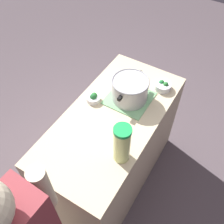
# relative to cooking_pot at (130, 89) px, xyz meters

# --- Properties ---
(ground_plane) EXTENTS (8.00, 8.00, 0.00)m
(ground_plane) POSITION_rel_cooking_pot_xyz_m (0.22, -0.02, -1.01)
(ground_plane) COLOR #594C51
(counter_slab) EXTENTS (1.32, 0.65, 0.91)m
(counter_slab) POSITION_rel_cooking_pot_xyz_m (0.22, -0.02, -0.56)
(counter_slab) COLOR beige
(counter_slab) RESTS_ON ground_plane
(dish_cloth) EXTENTS (0.32, 0.33, 0.01)m
(dish_cloth) POSITION_rel_cooking_pot_xyz_m (-0.00, 0.00, -0.10)
(dish_cloth) COLOR #77B179
(dish_cloth) RESTS_ON counter_slab
(cooking_pot) EXTENTS (0.35, 0.28, 0.18)m
(cooking_pot) POSITION_rel_cooking_pot_xyz_m (0.00, 0.00, 0.00)
(cooking_pot) COLOR #B7B7BC
(cooking_pot) RESTS_ON dish_cloth
(lemonade_pitcher) EXTENTS (0.11, 0.11, 0.30)m
(lemonade_pitcher) POSITION_rel_cooking_pot_xyz_m (0.48, 0.20, 0.05)
(lemonade_pitcher) COLOR #E0F391
(lemonade_pitcher) RESTS_ON counter_slab
(broccoli_bowl_front) EXTENTS (0.11, 0.11, 0.07)m
(broccoli_bowl_front) POSITION_rel_cooking_pot_xyz_m (0.16, -0.23, -0.07)
(broccoli_bowl_front) COLOR silver
(broccoli_bowl_front) RESTS_ON counter_slab
(broccoli_bowl_center) EXTENTS (0.13, 0.13, 0.08)m
(broccoli_bowl_center) POSITION_rel_cooking_pot_xyz_m (-0.23, 0.17, -0.07)
(broccoli_bowl_center) COLOR silver
(broccoli_bowl_center) RESTS_ON counter_slab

